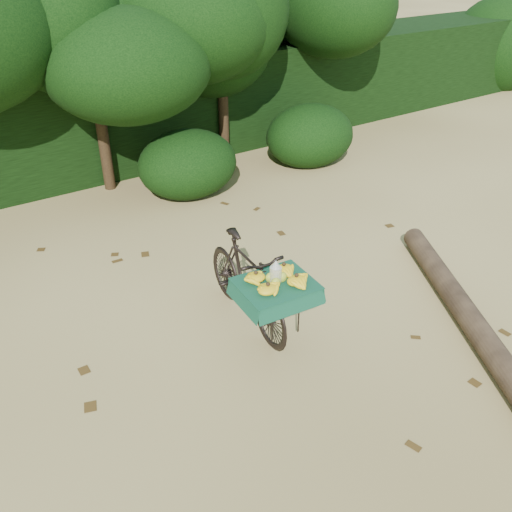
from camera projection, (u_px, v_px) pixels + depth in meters
ground at (265, 386)px, 5.11m from camera, size 80.00×80.00×0.00m
vendor_bicycle at (247, 282)px, 5.72m from camera, size 0.76×1.77×1.00m
fallen_log at (469, 317)px, 5.81m from camera, size 1.98×3.26×0.26m
hedge_backdrop at (51, 124)px, 9.12m from camera, size 26.00×1.80×1.80m
tree_row at (6, 70)px, 7.67m from camera, size 14.50×2.00×4.00m
bush_clumps at (129, 181)px, 8.17m from camera, size 8.80×1.70×0.90m
leaf_litter at (229, 348)px, 5.57m from camera, size 7.00×7.30×0.01m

